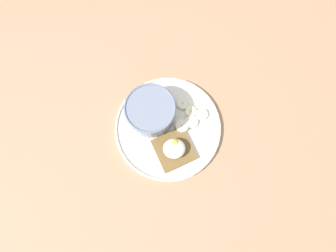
{
  "coord_description": "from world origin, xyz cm",
  "views": [
    {
      "loc": [
        -0.95,
        -14.43,
        71.13
      ],
      "look_at": [
        0.0,
        0.0,
        5.0
      ],
      "focal_mm": 28.0,
      "sensor_mm": 36.0,
      "label": 1
    }
  ],
  "objects_px": {
    "toast_slice": "(174,150)",
    "banana_slice_inner": "(201,114)",
    "poached_egg": "(174,148)",
    "banana_slice_front": "(191,112)",
    "oatmeal_bowl": "(151,111)",
    "banana_slice_right": "(183,104)",
    "banana_slice_back": "(191,122)",
    "banana_slice_left": "(182,126)"
  },
  "relations": [
    {
      "from": "banana_slice_front",
      "to": "banana_slice_right",
      "type": "relative_size",
      "value": 1.13
    },
    {
      "from": "oatmeal_bowl",
      "to": "banana_slice_inner",
      "type": "xyz_separation_m",
      "value": [
        0.13,
        -0.01,
        -0.03
      ]
    },
    {
      "from": "poached_egg",
      "to": "banana_slice_front",
      "type": "bearing_deg",
      "value": 62.27
    },
    {
      "from": "banana_slice_left",
      "to": "banana_slice_back",
      "type": "height_order",
      "value": "banana_slice_left"
    },
    {
      "from": "oatmeal_bowl",
      "to": "poached_egg",
      "type": "bearing_deg",
      "value": -60.99
    },
    {
      "from": "poached_egg",
      "to": "banana_slice_back",
      "type": "relative_size",
      "value": 1.24
    },
    {
      "from": "banana_slice_left",
      "to": "banana_slice_right",
      "type": "distance_m",
      "value": 0.06
    },
    {
      "from": "oatmeal_bowl",
      "to": "banana_slice_back",
      "type": "xyz_separation_m",
      "value": [
        0.1,
        -0.03,
        -0.03
      ]
    },
    {
      "from": "banana_slice_right",
      "to": "poached_egg",
      "type": "bearing_deg",
      "value": -105.01
    },
    {
      "from": "banana_slice_inner",
      "to": "banana_slice_back",
      "type": "bearing_deg",
      "value": -147.93
    },
    {
      "from": "poached_egg",
      "to": "toast_slice",
      "type": "bearing_deg",
      "value": -101.56
    },
    {
      "from": "poached_egg",
      "to": "banana_slice_left",
      "type": "height_order",
      "value": "poached_egg"
    },
    {
      "from": "toast_slice",
      "to": "banana_slice_left",
      "type": "distance_m",
      "value": 0.07
    },
    {
      "from": "oatmeal_bowl",
      "to": "banana_slice_back",
      "type": "relative_size",
      "value": 2.79
    },
    {
      "from": "banana_slice_front",
      "to": "oatmeal_bowl",
      "type": "bearing_deg",
      "value": -179.63
    },
    {
      "from": "toast_slice",
      "to": "banana_slice_inner",
      "type": "xyz_separation_m",
      "value": [
        0.08,
        0.09,
        -0.0
      ]
    },
    {
      "from": "oatmeal_bowl",
      "to": "banana_slice_right",
      "type": "xyz_separation_m",
      "value": [
        0.09,
        0.02,
        -0.03
      ]
    },
    {
      "from": "banana_slice_inner",
      "to": "banana_slice_front",
      "type": "bearing_deg",
      "value": 161.0
    },
    {
      "from": "oatmeal_bowl",
      "to": "toast_slice",
      "type": "height_order",
      "value": "oatmeal_bowl"
    },
    {
      "from": "banana_slice_right",
      "to": "oatmeal_bowl",
      "type": "bearing_deg",
      "value": -164.87
    },
    {
      "from": "banana_slice_right",
      "to": "banana_slice_inner",
      "type": "height_order",
      "value": "banana_slice_right"
    },
    {
      "from": "oatmeal_bowl",
      "to": "banana_slice_right",
      "type": "height_order",
      "value": "oatmeal_bowl"
    },
    {
      "from": "banana_slice_back",
      "to": "oatmeal_bowl",
      "type": "bearing_deg",
      "value": 165.7
    },
    {
      "from": "oatmeal_bowl",
      "to": "banana_slice_front",
      "type": "distance_m",
      "value": 0.11
    },
    {
      "from": "toast_slice",
      "to": "banana_slice_inner",
      "type": "distance_m",
      "value": 0.12
    },
    {
      "from": "oatmeal_bowl",
      "to": "banana_slice_left",
      "type": "relative_size",
      "value": 2.69
    },
    {
      "from": "banana_slice_left",
      "to": "banana_slice_back",
      "type": "bearing_deg",
      "value": 20.68
    },
    {
      "from": "poached_egg",
      "to": "banana_slice_left",
      "type": "relative_size",
      "value": 1.19
    },
    {
      "from": "oatmeal_bowl",
      "to": "toast_slice",
      "type": "xyz_separation_m",
      "value": [
        0.05,
        -0.1,
        -0.03
      ]
    },
    {
      "from": "oatmeal_bowl",
      "to": "toast_slice",
      "type": "distance_m",
      "value": 0.12
    },
    {
      "from": "banana_slice_front",
      "to": "banana_slice_inner",
      "type": "xyz_separation_m",
      "value": [
        0.03,
        -0.01,
        0.0
      ]
    },
    {
      "from": "poached_egg",
      "to": "banana_slice_right",
      "type": "xyz_separation_m",
      "value": [
        0.03,
        0.12,
        -0.02
      ]
    },
    {
      "from": "toast_slice",
      "to": "banana_slice_inner",
      "type": "relative_size",
      "value": 3.55
    },
    {
      "from": "banana_slice_back",
      "to": "banana_slice_inner",
      "type": "bearing_deg",
      "value": 32.07
    },
    {
      "from": "banana_slice_front",
      "to": "banana_slice_right",
      "type": "distance_m",
      "value": 0.03
    },
    {
      "from": "poached_egg",
      "to": "banana_slice_inner",
      "type": "xyz_separation_m",
      "value": [
        0.08,
        0.09,
        -0.02
      ]
    },
    {
      "from": "toast_slice",
      "to": "banana_slice_right",
      "type": "relative_size",
      "value": 3.36
    },
    {
      "from": "banana_slice_back",
      "to": "banana_slice_inner",
      "type": "distance_m",
      "value": 0.03
    },
    {
      "from": "banana_slice_front",
      "to": "banana_slice_right",
      "type": "height_order",
      "value": "banana_slice_right"
    },
    {
      "from": "banana_slice_front",
      "to": "banana_slice_back",
      "type": "xyz_separation_m",
      "value": [
        -0.0,
        -0.03,
        0.0
      ]
    },
    {
      "from": "oatmeal_bowl",
      "to": "poached_egg",
      "type": "xyz_separation_m",
      "value": [
        0.05,
        -0.1,
        -0.01
      ]
    },
    {
      "from": "banana_slice_back",
      "to": "toast_slice",
      "type": "bearing_deg",
      "value": -125.56
    }
  ]
}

